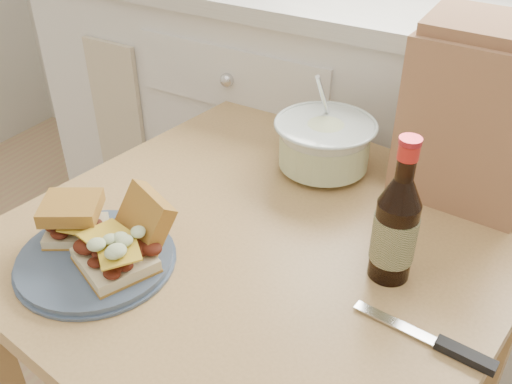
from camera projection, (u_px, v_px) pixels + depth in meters
The scene contains 9 objects.
cabinet_run at pixel (442, 172), 1.59m from camera, with size 2.50×0.64×0.94m.
dining_table at pixel (263, 277), 1.06m from camera, with size 0.93×0.93×0.69m.
plate at pixel (96, 259), 0.94m from camera, with size 0.25×0.25×0.02m, color #43536D.
sandwich_left at pixel (73, 218), 0.96m from camera, with size 0.12×0.12×0.07m.
sandwich_right at pixel (124, 241), 0.91m from camera, with size 0.15×0.20×0.10m.
coleslaw_bowl at pixel (324, 147), 1.16m from camera, with size 0.21×0.21×0.21m.
beer_bottle at pixel (396, 227), 0.87m from camera, with size 0.07×0.07×0.25m.
knife at pixel (447, 347), 0.79m from camera, with size 0.21×0.04×0.01m.
paper_bag at pixel (474, 121), 1.02m from camera, with size 0.24×0.16×0.31m, color #A67450.
Camera 1 is at (0.25, 0.28, 1.31)m, focal length 40.00 mm.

